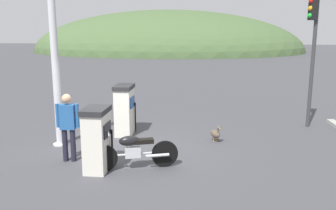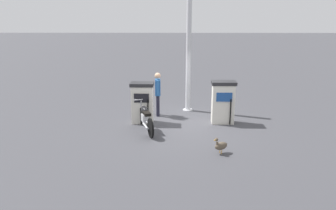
{
  "view_description": "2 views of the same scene",
  "coord_description": "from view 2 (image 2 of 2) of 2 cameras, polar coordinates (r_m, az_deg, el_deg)",
  "views": [
    {
      "loc": [
        2.16,
        -9.25,
        3.28
      ],
      "look_at": [
        1.2,
        0.24,
        1.22
      ],
      "focal_mm": 39.19,
      "sensor_mm": 36.0,
      "label": 1
    },
    {
      "loc": [
        11.18,
        -0.39,
        3.84
      ],
      "look_at": [
        1.07,
        -0.51,
        1.04
      ],
      "focal_mm": 35.16,
      "sensor_mm": 36.0,
      "label": 2
    }
  ],
  "objects": [
    {
      "name": "ground_plane",
      "position": [
        11.83,
        2.54,
        -3.46
      ],
      "size": [
        120.0,
        120.0,
        0.0
      ],
      "primitive_type": "plane",
      "color": "#424247"
    },
    {
      "name": "fuel_pump_near",
      "position": [
        11.89,
        -4.47,
        0.43
      ],
      "size": [
        0.58,
        0.84,
        1.49
      ],
      "color": "silver",
      "rests_on": "ground"
    },
    {
      "name": "fuel_pump_far",
      "position": [
        11.98,
        9.52,
        0.51
      ],
      "size": [
        0.58,
        0.87,
        1.54
      ],
      "color": "silver",
      "rests_on": "ground"
    },
    {
      "name": "motorcycle_near_pump",
      "position": [
        11.19,
        -4.03,
        -2.06
      ],
      "size": [
        1.98,
        0.81,
        0.96
      ],
      "color": "black",
      "rests_on": "ground"
    },
    {
      "name": "attendant_person",
      "position": [
        12.65,
        -1.79,
        2.4
      ],
      "size": [
        0.57,
        0.24,
        1.69
      ],
      "color": "#1E1E2D",
      "rests_on": "ground"
    },
    {
      "name": "wandering_duck",
      "position": [
        9.5,
        9.13,
        -6.94
      ],
      "size": [
        0.39,
        0.48,
        0.51
      ],
      "color": "brown",
      "rests_on": "ground"
    },
    {
      "name": "canopy_support_pole",
      "position": [
        13.16,
        3.58,
        8.31
      ],
      "size": [
        0.4,
        0.4,
        4.55
      ],
      "color": "silver",
      "rests_on": "ground"
    }
  ]
}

